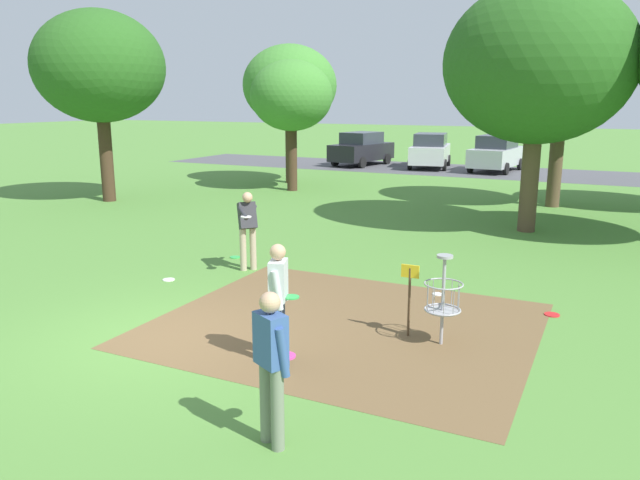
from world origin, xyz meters
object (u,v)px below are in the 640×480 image
Objects in this scene: player_waiting_left at (279,297)px; parked_car_center_right at (496,153)px; frisbee_mid_grass at (438,294)px; frisbee_far_right at (169,280)px; player_throwing at (271,360)px; frisbee_by_tee at (552,315)px; tree_mid_left at (291,96)px; tree_near_right at (539,64)px; parked_car_leftmost at (362,149)px; disc_golf_basket at (439,296)px; tree_near_left at (290,86)px; frisbee_far_left at (235,257)px; tree_far_left at (99,67)px; parked_car_center_left at (430,151)px; tree_mid_right at (564,70)px; player_foreground_watching at (248,226)px.

parked_car_center_right reaches higher than player_waiting_left.
frisbee_far_right is (-5.21, -1.46, 0.00)m from frisbee_mid_grass.
player_throwing is at bearing -41.13° from frisbee_far_right.
tree_mid_left is at bearing 134.91° from frisbee_by_tee.
tree_near_right is 10.54m from tree_mid_left.
player_throwing is at bearing -69.76° from parked_car_leftmost.
disc_golf_basket is 0.23× the size of tree_near_left.
parked_car_center_right is (2.40, 22.90, 0.91)m from frisbee_far_right.
disc_golf_basket reaches higher than frisbee_far_left.
tree_far_left is 18.05m from parked_car_center_left.
tree_near_left is 11.25m from tree_mid_right.
frisbee_by_tee is at bearing 48.86° from player_waiting_left.
player_foreground_watching is at bearing -41.71° from frisbee_far_left.
player_foreground_watching reaches higher than frisbee_far_right.
parked_car_center_right is at bearing -2.96° from parked_car_center_left.
parked_car_center_right is (7.40, 8.49, -3.26)m from tree_near_left.
tree_near_right is 16.84m from parked_car_center_left.
player_waiting_left is 25.46m from parked_car_center_right.
tree_mid_right is at bearing 3.13° from tree_mid_left.
parked_car_center_right is at bearing 55.40° from tree_far_left.
tree_mid_left is (-11.06, 11.09, 3.72)m from frisbee_by_tee.
tree_near_right reaches higher than frisbee_by_tee.
tree_near_left reaches higher than frisbee_far_left.
tree_mid_right is 1.46× the size of parked_car_center_left.
player_throwing is 0.26× the size of tree_far_left.
tree_mid_right is at bearing 86.22° from player_throwing.
frisbee_mid_grass is 0.86× the size of frisbee_far_left.
disc_golf_basket is 5.27m from player_foreground_watching.
tree_mid_right is at bearing 64.45° from frisbee_far_right.
tree_mid_left is at bearing 113.89° from player_foreground_watching.
disc_golf_basket is at bearing -54.64° from tree_near_left.
parked_car_leftmost is at bearing 114.65° from disc_golf_basket.
frisbee_by_tee is 0.06× the size of parked_car_leftmost.
player_waiting_left is 0.26× the size of tree_far_left.
frisbee_by_tee is 22.25m from parked_car_center_right.
player_foreground_watching is at bearing -74.19° from parked_car_leftmost.
parked_car_leftmost is (-10.19, 21.24, 0.91)m from frisbee_mid_grass.
tree_mid_left reaches higher than parked_car_center_left.
tree_mid_right is at bearing -54.61° from parked_car_center_left.
tree_near_left is (-10.84, 15.27, 3.43)m from disc_golf_basket.
parked_car_center_left is at bearing 5.67° from parked_car_leftmost.
parked_car_leftmost reaches higher than player_throwing.
tree_far_left is at bearing 142.70° from player_waiting_left.
tree_far_left is (-4.75, -5.25, 0.98)m from tree_mid_left.
frisbee_mid_grass is (0.21, 5.83, -0.96)m from player_throwing.
frisbee_by_tee is 0.04× the size of tree_far_left.
parked_car_center_left reaches higher than player_waiting_left.
tree_far_left is at bearing 149.30° from player_foreground_watching.
frisbee_far_right is 23.26m from parked_car_leftmost.
frisbee_mid_grass is at bearing -82.53° from parked_car_center_right.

